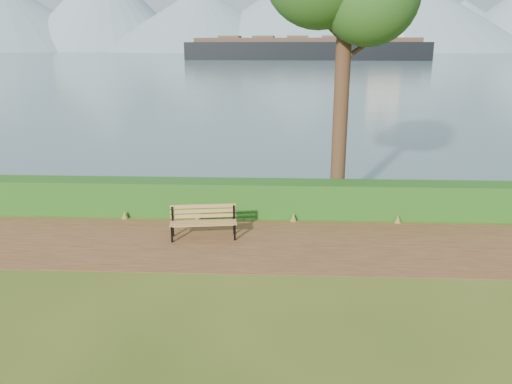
{
  "coord_description": "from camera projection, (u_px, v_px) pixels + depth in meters",
  "views": [
    {
      "loc": [
        1.16,
        -11.2,
        4.76
      ],
      "look_at": [
        0.58,
        1.2,
        1.1
      ],
      "focal_mm": 35.0,
      "sensor_mm": 36.0,
      "label": 1
    }
  ],
  "objects": [
    {
      "name": "water",
      "position": [
        278.0,
        55.0,
        261.24
      ],
      "size": [
        700.0,
        510.0,
        0.0
      ],
      "primitive_type": "cube",
      "color": "#3F5965",
      "rests_on": "ground"
    },
    {
      "name": "cargo_ship",
      "position": [
        314.0,
        49.0,
        166.58
      ],
      "size": [
        81.11,
        18.45,
        24.41
      ],
      "rotation": [
        0.0,
        0.0,
        -0.07
      ],
      "color": "black",
      "rests_on": "ground"
    },
    {
      "name": "ground",
      "position": [
        230.0,
        249.0,
        12.13
      ],
      "size": [
        140.0,
        140.0,
        0.0
      ],
      "primitive_type": "plane",
      "color": "#3D4E16",
      "rests_on": "ground"
    },
    {
      "name": "mountains",
      "position": [
        267.0,
        15.0,
        393.75
      ],
      "size": [
        585.0,
        190.0,
        70.0
      ],
      "color": "#7891A0",
      "rests_on": "ground"
    },
    {
      "name": "path",
      "position": [
        231.0,
        244.0,
        12.41
      ],
      "size": [
        40.0,
        3.4,
        0.01
      ],
      "primitive_type": "cube",
      "color": "brown",
      "rests_on": "ground"
    },
    {
      "name": "bench",
      "position": [
        203.0,
        219.0,
        12.73
      ],
      "size": [
        1.74,
        0.72,
        0.84
      ],
      "rotation": [
        0.0,
        0.0,
        0.14
      ],
      "color": "black",
      "rests_on": "ground"
    },
    {
      "name": "hedge",
      "position": [
        238.0,
        198.0,
        14.48
      ],
      "size": [
        32.0,
        0.85,
        1.0
      ],
      "primitive_type": "cube",
      "color": "#1D4B15",
      "rests_on": "ground"
    }
  ]
}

